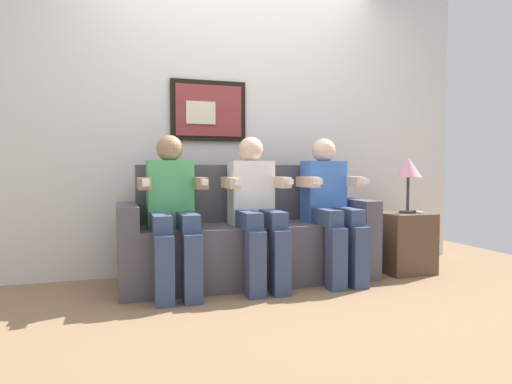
% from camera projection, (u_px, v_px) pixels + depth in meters
% --- Properties ---
extents(ground_plane, '(5.66, 5.66, 0.00)m').
position_uv_depth(ground_plane, '(262.00, 292.00, 3.19)').
color(ground_plane, '#8C6B4C').
extents(back_wall_assembly, '(4.35, 0.10, 2.60)m').
position_uv_depth(back_wall_assembly, '(233.00, 118.00, 3.84)').
color(back_wall_assembly, silver).
rests_on(back_wall_assembly, ground_plane).
extents(couch, '(1.95, 0.58, 0.90)m').
position_uv_depth(couch, '(249.00, 241.00, 3.48)').
color(couch, '#514C56').
rests_on(couch, ground_plane).
extents(person_on_left, '(0.46, 0.56, 1.11)m').
position_uv_depth(person_on_left, '(172.00, 207.00, 3.12)').
color(person_on_left, '#4CB266').
rests_on(person_on_left, ground_plane).
extents(person_in_middle, '(0.46, 0.56, 1.11)m').
position_uv_depth(person_in_middle, '(256.00, 205.00, 3.31)').
color(person_in_middle, white).
rests_on(person_in_middle, ground_plane).
extents(person_on_right, '(0.46, 0.56, 1.11)m').
position_uv_depth(person_on_right, '(330.00, 203.00, 3.49)').
color(person_on_right, '#3F72CC').
rests_on(person_on_right, ground_plane).
extents(side_table_right, '(0.40, 0.40, 0.50)m').
position_uv_depth(side_table_right, '(403.00, 242.00, 3.79)').
color(side_table_right, brown).
rests_on(side_table_right, ground_plane).
extents(table_lamp, '(0.22, 0.22, 0.46)m').
position_uv_depth(table_lamp, '(408.00, 170.00, 3.75)').
color(table_lamp, '#333338').
rests_on(table_lamp, side_table_right).
extents(spare_remote_on_table, '(0.04, 0.13, 0.02)m').
position_uv_depth(spare_remote_on_table, '(418.00, 212.00, 3.71)').
color(spare_remote_on_table, white).
rests_on(spare_remote_on_table, side_table_right).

